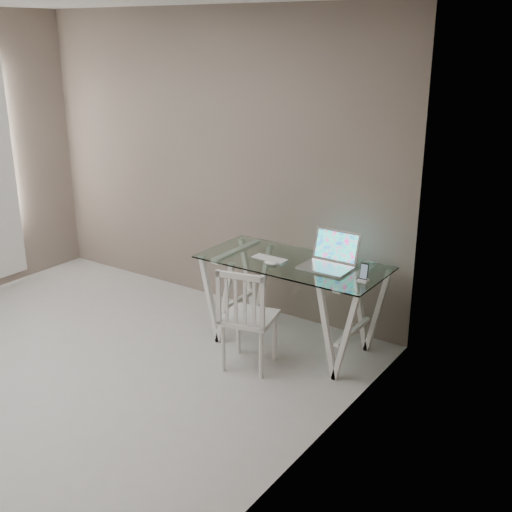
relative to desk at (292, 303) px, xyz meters
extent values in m
plane|color=#A9A7A2|center=(-1.19, -1.73, -0.38)|extent=(4.50, 4.50, 0.00)
cube|color=#72645A|center=(-1.19, 0.52, 0.97)|extent=(4.00, 0.02, 2.70)
cube|color=#72645A|center=(0.81, -1.73, 0.97)|extent=(0.02, 4.50, 2.70)
cube|color=silver|center=(0.00, 0.00, 0.36)|extent=(1.50, 0.70, 0.01)
cube|color=white|center=(-0.55, 0.00, -0.02)|extent=(0.24, 0.62, 0.72)
cube|color=white|center=(0.55, 0.00, -0.02)|extent=(0.24, 0.62, 0.72)
cube|color=silver|center=(-0.10, -0.46, 0.03)|extent=(0.46, 0.46, 0.04)
cylinder|color=silver|center=(-0.22, -0.65, -0.19)|extent=(0.03, 0.03, 0.39)
cylinder|color=silver|center=(0.08, -0.58, -0.19)|extent=(0.03, 0.03, 0.39)
cylinder|color=silver|center=(-0.29, -0.35, -0.19)|extent=(0.03, 0.03, 0.39)
cylinder|color=silver|center=(0.01, -0.28, -0.19)|extent=(0.03, 0.03, 0.39)
cube|color=silver|center=(-0.06, -0.64, 0.24)|extent=(0.38, 0.12, 0.43)
cube|color=silver|center=(0.30, 0.00, 0.37)|extent=(0.38, 0.27, 0.02)
cube|color=#19D899|center=(0.30, 0.17, 0.50)|extent=(0.38, 0.09, 0.25)
cube|color=silver|center=(-0.18, -0.06, 0.37)|extent=(0.31, 0.13, 0.01)
ellipsoid|color=white|center=(-0.10, -0.16, 0.38)|extent=(0.11, 0.06, 0.03)
cube|color=white|center=(0.65, -0.08, 0.37)|extent=(0.07, 0.07, 0.02)
cube|color=black|center=(0.65, -0.07, 0.44)|extent=(0.06, 0.03, 0.12)
camera|label=1|loc=(2.45, -4.14, 2.08)|focal=45.00mm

